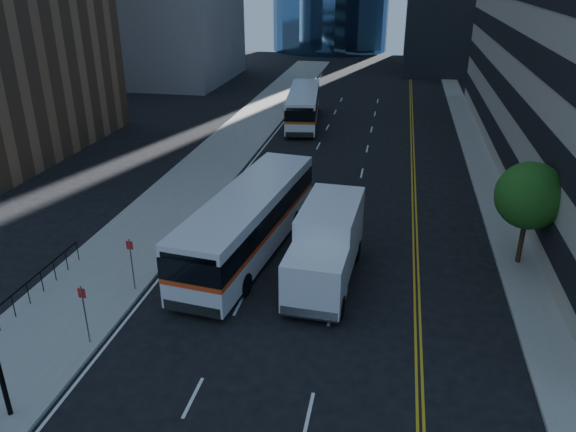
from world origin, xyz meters
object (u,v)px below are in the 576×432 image
at_px(bus_front, 249,221).
at_px(box_truck, 326,245).
at_px(bus_rear, 303,106).
at_px(street_tree, 530,196).

height_order(bus_front, box_truck, box_truck).
height_order(bus_front, bus_rear, bus_front).
bearing_deg(bus_rear, bus_front, -92.89).
bearing_deg(bus_front, box_truck, -18.88).
distance_m(street_tree, bus_front, 13.44).
xyz_separation_m(street_tree, box_truck, (-9.09, -3.37, -1.80)).
xyz_separation_m(bus_front, box_truck, (4.16, -2.04, 0.03)).
bearing_deg(street_tree, bus_rear, 120.86).
distance_m(bus_front, bus_rear, 26.40).
distance_m(street_tree, box_truck, 9.86).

